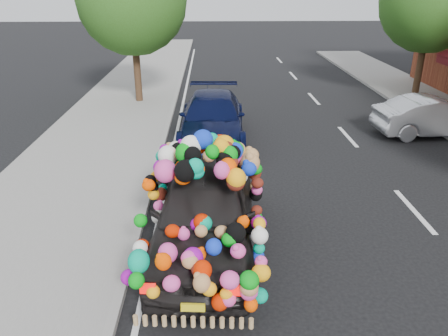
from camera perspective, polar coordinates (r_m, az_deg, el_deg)
The scene contains 9 objects.
ground at distance 9.59m, azimuth 3.60°, elevation -5.94°, with size 100.00×100.00×0.00m, color black.
sidewalk at distance 10.12m, azimuth -21.53°, elevation -5.62°, with size 4.00×60.00×0.12m, color gray.
kerb at distance 9.64m, azimuth -10.51°, elevation -5.73°, with size 0.15×60.00×0.13m, color gray.
lane_markings at distance 10.55m, azimuth 23.56°, elevation -5.12°, with size 6.00×50.00×0.01m, color silver, non-canonical shape.
tree_near_sidewalk at distance 18.09m, azimuth -11.96°, elevation 20.72°, with size 4.20×4.20×6.13m.
tree_far_b at distance 20.39m, azimuth 25.41°, elevation 18.97°, with size 4.00×4.00×5.90m.
plush_art_car at distance 7.94m, azimuth -2.53°, elevation -3.31°, with size 2.49×4.84×2.18m.
navy_sedan at distance 13.80m, azimuth -1.53°, elevation 6.54°, with size 1.98×4.88×1.42m, color black.
silver_hatchback at distance 15.79m, azimuth 25.82°, elevation 6.08°, with size 1.34×3.83×1.26m, color #B4B6BB.
Camera 1 is at (-0.87, -8.34, 4.66)m, focal length 35.00 mm.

